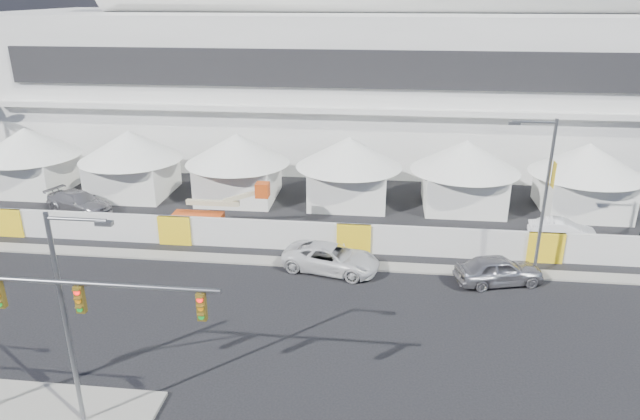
# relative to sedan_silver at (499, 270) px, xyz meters

# --- Properties ---
(ground) EXTENTS (160.00, 160.00, 0.00)m
(ground) POSITION_rel_sedan_silver_xyz_m (-14.63, -11.25, -0.86)
(ground) COLOR black
(ground) RESTS_ON ground
(far_curb) EXTENTS (80.00, 1.20, 0.12)m
(far_curb) POSITION_rel_sedan_silver_xyz_m (5.37, 1.25, -0.80)
(far_curb) COLOR gray
(far_curb) RESTS_ON ground
(stadium) EXTENTS (80.00, 24.80, 21.98)m
(stadium) POSITION_rel_sedan_silver_xyz_m (-5.92, 30.26, 8.59)
(stadium) COLOR silver
(stadium) RESTS_ON ground
(tent_row) EXTENTS (53.40, 8.40, 5.40)m
(tent_row) POSITION_rel_sedan_silver_xyz_m (-14.13, 12.75, 2.29)
(tent_row) COLOR white
(tent_row) RESTS_ON ground
(hoarding_fence) EXTENTS (70.00, 0.25, 2.00)m
(hoarding_fence) POSITION_rel_sedan_silver_xyz_m (-8.63, 3.25, 0.14)
(hoarding_fence) COLOR silver
(hoarding_fence) RESTS_ON ground
(sedan_silver) EXTENTS (3.26, 5.41, 1.72)m
(sedan_silver) POSITION_rel_sedan_silver_xyz_m (0.00, 0.00, 0.00)
(sedan_silver) COLOR #9A999E
(sedan_silver) RESTS_ON ground
(pickup_curb) EXTENTS (3.95, 6.33, 1.63)m
(pickup_curb) POSITION_rel_sedan_silver_xyz_m (-9.83, 0.55, -0.05)
(pickup_curb) COLOR silver
(pickup_curb) RESTS_ON ground
(lot_car_a) EXTENTS (2.09, 4.58, 1.46)m
(lot_car_a) POSITION_rel_sedan_silver_xyz_m (5.42, 6.82, -0.13)
(lot_car_a) COLOR white
(lot_car_a) RESTS_ON ground
(lot_car_c) EXTENTS (4.10, 5.98, 1.61)m
(lot_car_c) POSITION_rel_sedan_silver_xyz_m (-30.13, 8.16, -0.06)
(lot_car_c) COLOR #A4A3A7
(lot_car_c) RESTS_ON ground
(streetlight_median) EXTENTS (2.44, 0.24, 8.82)m
(streetlight_median) POSITION_rel_sedan_silver_xyz_m (-18.07, -13.74, 4.35)
(streetlight_median) COLOR gray
(streetlight_median) RESTS_ON median_island
(streetlight_curb) EXTENTS (2.82, 0.64, 9.54)m
(streetlight_curb) POSITION_rel_sedan_silver_xyz_m (2.12, 1.25, 4.67)
(streetlight_curb) COLOR gray
(streetlight_curb) RESTS_ON ground
(boom_lift) EXTENTS (7.08, 1.61, 3.61)m
(boom_lift) POSITION_rel_sedan_silver_xyz_m (-19.31, 6.01, 0.11)
(boom_lift) COLOR #D14813
(boom_lift) RESTS_ON ground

